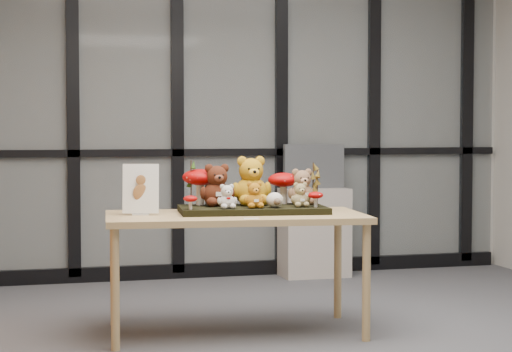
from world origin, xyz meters
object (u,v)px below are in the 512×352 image
object	(u,v)px
display_table	(235,225)
monitor	(314,166)
bear_beige_small	(300,193)
bear_small_yellow	(254,194)
plush_cream_hedgehog	(275,199)
mushroom_front_right	(316,199)
mushroom_front_left	(190,202)
bear_pooh_yellow	(251,178)
bear_tan_back	(302,185)
bear_white_bow	(227,195)
diorama_tray	(253,210)
mushroom_back_left	(200,185)
bear_brown_medium	(217,183)
sign_holder	(141,191)
cabinet	(314,232)
mushroom_back_right	(283,187)

from	to	relation	value
display_table	monitor	size ratio (longest dim) A/B	3.12
display_table	bear_beige_small	world-z (taller)	bear_beige_small
bear_small_yellow	plush_cream_hedgehog	size ratio (longest dim) A/B	1.71
mushroom_front_right	mushroom_front_left	bearing A→B (deg)	177.33
bear_pooh_yellow	bear_tan_back	world-z (taller)	bear_pooh_yellow
bear_pooh_yellow	mushroom_front_right	bearing A→B (deg)	-30.96
bear_white_bow	monitor	xyz separation A→B (m)	(1.23, 2.01, 0.08)
bear_small_yellow	bear_white_bow	xyz separation A→B (m)	(-0.17, 0.00, -0.01)
diorama_tray	bear_small_yellow	world-z (taller)	bear_small_yellow
mushroom_back_left	bear_small_yellow	bearing A→B (deg)	-48.22
bear_tan_back	monitor	world-z (taller)	monitor
display_table	bear_brown_medium	bearing A→B (deg)	127.53
bear_small_yellow	monitor	bearing A→B (deg)	68.14
sign_holder	cabinet	distance (m)	2.58
bear_beige_small	mushroom_front_right	bearing A→B (deg)	-16.57
bear_tan_back	bear_beige_small	world-z (taller)	bear_tan_back
diorama_tray	mushroom_back_left	world-z (taller)	mushroom_back_left
bear_pooh_yellow	bear_white_bow	distance (m)	0.31
mushroom_front_left	monitor	distance (m)	2.48
bear_white_bow	mushroom_front_left	distance (m)	0.23
mushroom_back_right	sign_holder	bearing A→B (deg)	-173.91
diorama_tray	sign_holder	size ratio (longest dim) A/B	2.92
bear_tan_back	sign_holder	bearing A→B (deg)	-172.69
mushroom_back_left	monitor	distance (m)	2.17
bear_beige_small	cabinet	bearing A→B (deg)	74.84
plush_cream_hedgehog	mushroom_back_left	distance (m)	0.51
bear_brown_medium	bear_tan_back	xyz separation A→B (m)	(0.54, -0.04, -0.02)
diorama_tray	plush_cream_hedgehog	world-z (taller)	plush_cream_hedgehog
display_table	bear_pooh_yellow	bearing A→B (deg)	53.94
plush_cream_hedgehog	mushroom_front_right	xyz separation A→B (m)	(0.25, -0.02, 0.00)
bear_small_yellow	mushroom_back_left	world-z (taller)	mushroom_back_left
cabinet	monitor	xyz separation A→B (m)	(0.00, 0.02, 0.56)
diorama_tray	bear_beige_small	distance (m)	0.31
diorama_tray	mushroom_front_left	size ratio (longest dim) A/B	9.71
bear_beige_small	sign_holder	distance (m)	0.97
mushroom_back_left	cabinet	xyz separation A→B (m)	(1.34, 1.69, -0.52)
bear_brown_medium	sign_holder	size ratio (longest dim) A/B	0.94
diorama_tray	mushroom_front_right	size ratio (longest dim) A/B	8.61
display_table	mushroom_back_right	bearing A→B (deg)	32.19
bear_white_bow	mushroom_back_right	bearing A→B (deg)	35.42
mushroom_back_left	mushroom_front_left	world-z (taller)	mushroom_back_left
mushroom_front_left	monitor	xyz separation A→B (m)	(1.46, 2.01, 0.11)
mushroom_front_right	mushroom_back_right	bearing A→B (deg)	113.57
display_table	diorama_tray	size ratio (longest dim) A/B	1.82
display_table	diorama_tray	world-z (taller)	diorama_tray
display_table	mushroom_front_right	world-z (taller)	mushroom_front_right
mushroom_back_right	mushroom_front_right	distance (m)	0.31
bear_pooh_yellow	bear_white_bow	size ratio (longest dim) A/B	2.08
bear_tan_back	monitor	xyz separation A→B (m)	(0.71, 1.84, 0.04)
bear_brown_medium	mushroom_back_left	world-z (taller)	bear_brown_medium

